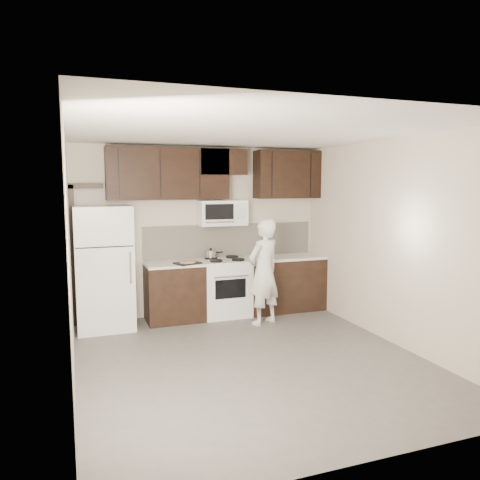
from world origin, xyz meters
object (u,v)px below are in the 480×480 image
stove (225,287)px  microwave (222,213)px  person (264,272)px  refrigerator (104,268)px

stove → microwave: size_ratio=1.24×
microwave → person: (0.42, -0.74, -0.85)m
stove → refrigerator: (-1.85, -0.05, 0.44)m
stove → refrigerator: 1.90m
stove → person: 0.83m
refrigerator → person: (2.27, -0.58, -0.10)m
stove → person: bearing=-56.2°
person → microwave: bearing=-84.9°
microwave → refrigerator: (-1.85, -0.17, -0.75)m
stove → microwave: 1.20m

